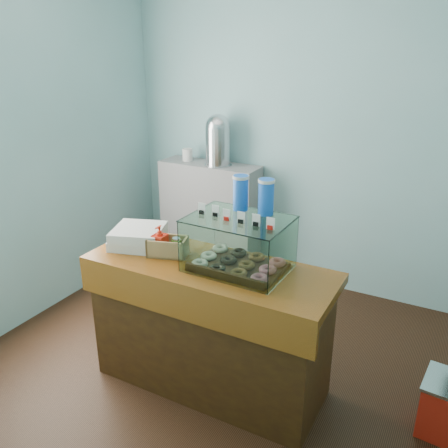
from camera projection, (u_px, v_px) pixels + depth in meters
The scene contains 8 objects.
ground at pixel (228, 362), 3.49m from camera, with size 3.50×3.50×0.00m, color black.
room_shell at pixel (233, 129), 2.87m from camera, with size 3.54×3.04×2.82m.
counter at pixel (210, 326), 3.11m from camera, with size 1.60×0.60×0.90m.
back_shelf at pixel (210, 217), 4.77m from camera, with size 1.00×0.32×1.10m, color gray.
display_case at pixel (242, 239), 2.87m from camera, with size 0.61×0.45×0.55m.
condiment_crate at pixel (166, 245), 3.07m from camera, with size 0.28×0.22×0.20m.
pastry_boxes at pixel (138, 236), 3.22m from camera, with size 0.42×0.42×0.13m.
coffee_urn at pixel (218, 139), 4.42m from camera, with size 0.26×0.26×0.48m.
Camera 1 is at (1.35, -2.55, 2.20)m, focal length 38.00 mm.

